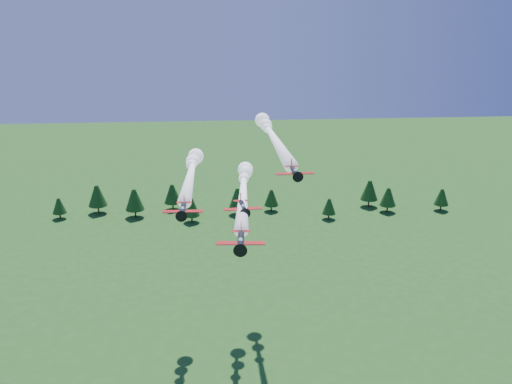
{
  "coord_description": "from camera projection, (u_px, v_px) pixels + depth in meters",
  "views": [
    {
      "loc": [
        -5.03,
        -95.25,
        75.95
      ],
      "look_at": [
        2.59,
        0.0,
        44.82
      ],
      "focal_mm": 40.0,
      "sensor_mm": 36.0,
      "label": 1
    }
  ],
  "objects": [
    {
      "name": "plane_right",
      "position": [
        273.0,
        136.0,
        128.36
      ],
      "size": [
        6.77,
        52.52,
        3.7
      ],
      "rotation": [
        0.0,
        0.0,
        0.03
      ],
      "color": "black",
      "rests_on": "ground"
    },
    {
      "name": "plane_slot",
      "position": [
        243.0,
        207.0,
        108.47
      ],
      "size": [
        7.32,
        7.96,
        2.58
      ],
      "rotation": [
        0.0,
        0.0,
        0.05
      ],
      "color": "black",
      "rests_on": "ground"
    },
    {
      "name": "plane_left",
      "position": [
        191.0,
        172.0,
        122.38
      ],
      "size": [
        7.12,
        42.26,
        3.7
      ],
      "rotation": [
        0.0,
        0.0,
        -0.03
      ],
      "color": "black",
      "rests_on": "ground"
    },
    {
      "name": "plane_lead",
      "position": [
        243.0,
        190.0,
        121.22
      ],
      "size": [
        9.25,
        50.36,
        3.7
      ],
      "rotation": [
        0.0,
        0.0,
        -0.07
      ],
      "color": "black",
      "rests_on": "ground"
    },
    {
      "name": "treeline",
      "position": [
        236.0,
        198.0,
        217.76
      ],
      "size": [
        151.52,
        21.16,
        11.16
      ],
      "color": "#382314",
      "rests_on": "ground"
    }
  ]
}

